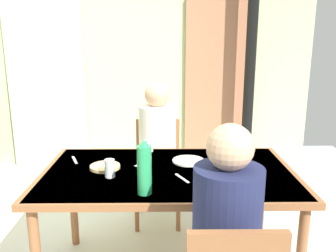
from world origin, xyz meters
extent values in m
cube|color=#B0C58B|center=(0.00, 2.24, 1.45)|extent=(4.36, 0.10, 2.89)
cube|color=#A06547|center=(1.07, 2.16, 1.00)|extent=(0.80, 0.05, 2.00)
cylinder|color=black|center=(1.38, 1.89, 1.45)|extent=(0.12, 0.12, 2.89)
cube|color=white|center=(-0.98, 2.14, 1.21)|extent=(0.90, 0.03, 2.43)
cube|color=brown|center=(0.44, -0.01, 0.73)|extent=(1.57, 0.93, 0.04)
cube|color=#E6A48F|center=(0.44, -0.01, 0.75)|extent=(1.51, 0.89, 0.00)
cylinder|color=brown|center=(-0.27, 0.38, 0.36)|extent=(0.06, 0.06, 0.71)
cylinder|color=brown|center=(1.16, 0.38, 0.36)|extent=(0.06, 0.06, 0.71)
cube|color=brown|center=(0.36, 0.73, 0.45)|extent=(0.40, 0.40, 0.04)
cube|color=brown|center=(0.36, 0.91, 0.66)|extent=(0.38, 0.04, 0.42)
cylinder|color=brown|center=(0.53, 0.56, 0.21)|extent=(0.04, 0.04, 0.41)
cylinder|color=brown|center=(0.19, 0.56, 0.21)|extent=(0.04, 0.04, 0.41)
cylinder|color=brown|center=(0.53, 0.90, 0.21)|extent=(0.04, 0.04, 0.41)
cylinder|color=brown|center=(0.19, 0.90, 0.21)|extent=(0.04, 0.04, 0.41)
cylinder|color=#1E2347|center=(0.69, -0.70, 0.77)|extent=(0.30, 0.30, 0.52)
sphere|color=tan|center=(0.69, -0.70, 1.12)|extent=(0.20, 0.20, 0.20)
cube|color=silver|center=(0.36, 0.57, 0.51)|extent=(0.30, 0.22, 0.12)
cylinder|color=silver|center=(0.36, 0.68, 0.77)|extent=(0.30, 0.30, 0.52)
sphere|color=tan|center=(0.36, 0.68, 1.12)|extent=(0.20, 0.20, 0.20)
cylinder|color=#289B59|center=(0.31, -0.34, 0.88)|extent=(0.08, 0.08, 0.26)
cone|color=green|center=(0.31, -0.34, 1.03)|extent=(0.05, 0.05, 0.04)
cylinder|color=#F4D7D4|center=(0.79, -0.20, 0.78)|extent=(0.17, 0.17, 0.05)
cylinder|color=white|center=(0.58, 0.15, 0.76)|extent=(0.22, 0.22, 0.01)
cylinder|color=white|center=(0.83, 0.23, 0.76)|extent=(0.21, 0.21, 0.01)
cylinder|color=silver|center=(0.10, -0.11, 0.81)|extent=(0.06, 0.06, 0.11)
cylinder|color=silver|center=(0.31, 0.38, 0.79)|extent=(0.06, 0.06, 0.09)
cylinder|color=#DBB77A|center=(0.04, 0.03, 0.76)|extent=(0.19, 0.19, 0.02)
cube|color=silver|center=(0.52, -0.14, 0.75)|extent=(0.08, 0.14, 0.00)
cube|color=silver|center=(0.90, -0.02, 0.75)|extent=(0.06, 0.15, 0.00)
cube|color=silver|center=(0.28, 0.12, 0.75)|extent=(0.11, 0.13, 0.00)
cube|color=silver|center=(-0.19, 0.19, 0.75)|extent=(0.07, 0.14, 0.00)
camera|label=1|loc=(0.42, -2.09, 1.56)|focal=37.95mm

